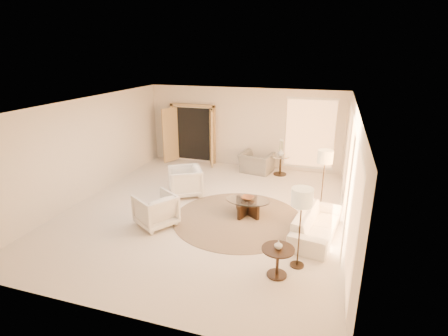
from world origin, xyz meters
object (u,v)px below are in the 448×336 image
(sofa, at_px, (317,224))
(end_vase, at_px, (278,245))
(armchair_left, at_px, (185,180))
(coffee_table, at_px, (247,205))
(side_vase, at_px, (281,153))
(accent_chair, at_px, (257,159))
(floor_lamp_far, at_px, (302,201))
(armchair_right, at_px, (156,208))
(end_table, at_px, (278,257))
(bowl, at_px, (248,198))
(side_table, at_px, (280,163))
(floor_lamp_near, at_px, (325,159))

(sofa, xyz_separation_m, end_vase, (-0.60, -1.74, 0.36))
(armchair_left, relative_size, coffee_table, 0.64)
(side_vase, bearing_deg, end_vase, -81.71)
(sofa, relative_size, accent_chair, 1.94)
(armchair_left, distance_m, coffee_table, 2.16)
(floor_lamp_far, bearing_deg, armchair_left, 143.47)
(sofa, relative_size, armchair_right, 2.33)
(accent_chair, height_order, end_table, accent_chair)
(armchair_right, distance_m, end_vase, 3.32)
(accent_chair, distance_m, bowl, 3.32)
(bowl, height_order, side_vase, side_vase)
(end_table, relative_size, side_vase, 2.76)
(bowl, bearing_deg, sofa, -18.62)
(coffee_table, bearing_deg, armchair_right, -148.61)
(end_table, bearing_deg, sofa, 70.85)
(side_vase, bearing_deg, end_table, -81.71)
(side_table, relative_size, floor_lamp_near, 0.41)
(floor_lamp_near, height_order, end_vase, floor_lamp_near)
(armchair_right, height_order, end_vase, armchair_right)
(armchair_right, xyz_separation_m, floor_lamp_near, (3.75, 2.12, 0.94))
(accent_chair, distance_m, floor_lamp_near, 3.41)
(sofa, height_order, floor_lamp_far, floor_lamp_far)
(armchair_right, height_order, bowl, armchair_right)
(armchair_right, height_order, side_vase, side_vase)
(armchair_left, relative_size, end_table, 1.50)
(end_table, xyz_separation_m, side_table, (-0.82, 5.61, 0.01))
(accent_chair, relative_size, bowl, 3.28)
(coffee_table, xyz_separation_m, end_table, (1.15, -2.33, 0.13))
(coffee_table, xyz_separation_m, side_vase, (0.33, 3.28, 0.51))
(bowl, bearing_deg, floor_lamp_near, 27.35)
(side_table, height_order, bowl, side_table)
(side_table, height_order, side_vase, side_vase)
(armchair_left, bearing_deg, coffee_table, 39.98)
(accent_chair, bearing_deg, side_table, -169.61)
(armchair_right, height_order, side_table, armchair_right)
(floor_lamp_near, height_order, side_vase, floor_lamp_near)
(armchair_right, xyz_separation_m, floor_lamp_far, (3.44, -0.70, 0.95))
(accent_chair, relative_size, side_table, 1.58)
(side_vase, bearing_deg, sofa, -69.87)
(accent_chair, relative_size, floor_lamp_near, 0.65)
(end_table, bearing_deg, bowl, 116.22)
(sofa, height_order, end_table, sofa)
(accent_chair, bearing_deg, end_table, 116.70)
(floor_lamp_far, relative_size, bowl, 5.10)
(sofa, relative_size, end_vase, 12.73)
(end_table, height_order, side_vase, side_vase)
(coffee_table, bearing_deg, side_vase, 84.30)
(accent_chair, distance_m, side_table, 0.83)
(armchair_left, height_order, bowl, armchair_left)
(floor_lamp_near, bearing_deg, sofa, -91.21)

